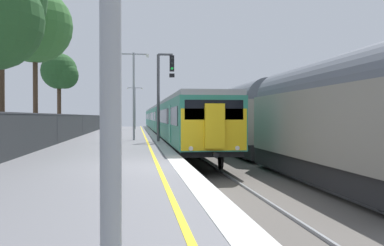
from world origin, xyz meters
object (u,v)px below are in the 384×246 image
commuter_train_at_platform (165,119)px  background_tree_left (36,27)px  signal_gantry (162,87)px  background_tree_right (61,73)px  freight_train_adjacent_track (242,117)px  platform_lamp_mid (134,89)px  platform_lamp_far (135,104)px

commuter_train_at_platform → background_tree_left: 22.87m
signal_gantry → background_tree_right: size_ratio=0.79×
background_tree_left → background_tree_right: 10.59m
freight_train_adjacent_track → platform_lamp_mid: 7.51m
commuter_train_at_platform → platform_lamp_far: (-3.27, 7.25, 1.86)m
platform_lamp_mid → background_tree_right: 11.08m
signal_gantry → platform_lamp_mid: (-1.78, 1.71, -0.01)m
commuter_train_at_platform → platform_lamp_mid: size_ratio=10.64×
commuter_train_at_platform → freight_train_adjacent_track: size_ratio=1.52×
commuter_train_at_platform → signal_gantry: signal_gantry is taller
signal_gantry → platform_lamp_far: (-1.78, 27.70, -0.28)m
platform_lamp_far → background_tree_right: (-6.17, -16.98, 2.13)m
freight_train_adjacent_track → background_tree_right: 16.70m
commuter_train_at_platform → freight_train_adjacent_track: freight_train_adjacent_track is taller
signal_gantry → background_tree_right: (-7.95, 10.72, 1.85)m
commuter_train_at_platform → platform_lamp_mid: 19.14m
platform_lamp_far → background_tree_right: size_ratio=0.76×
background_tree_left → background_tree_right: (-0.28, 10.44, -1.72)m
platform_lamp_mid → background_tree_left: bearing=-166.4°
freight_train_adjacent_track → background_tree_right: bearing=145.7°
signal_gantry → platform_lamp_mid: platform_lamp_mid is taller
freight_train_adjacent_track → signal_gantry: bearing=-164.3°
commuter_train_at_platform → platform_lamp_far: platform_lamp_far is taller
background_tree_right → freight_train_adjacent_track: bearing=-34.3°
freight_train_adjacent_track → signal_gantry: size_ratio=7.35×
background_tree_left → background_tree_right: background_tree_left is taller
platform_lamp_mid → platform_lamp_far: size_ratio=1.10×
platform_lamp_mid → platform_lamp_far: platform_lamp_mid is taller
background_tree_right → platform_lamp_mid: bearing=-55.6°
freight_train_adjacent_track → background_tree_right: size_ratio=5.82×
commuter_train_at_platform → signal_gantry: size_ratio=11.18×
platform_lamp_mid → background_tree_right: (-6.17, 9.02, 1.87)m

